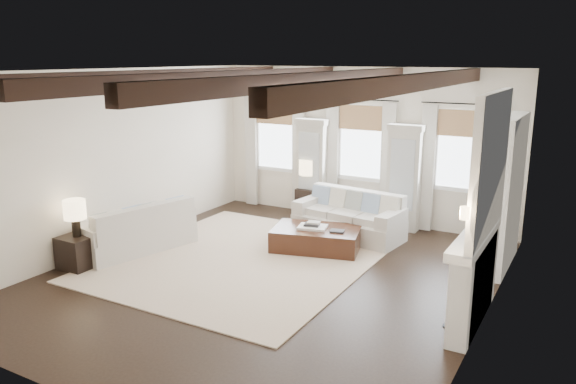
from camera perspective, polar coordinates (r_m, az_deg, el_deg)
The scene contains 16 objects.
ground at distance 8.99m, azimuth -1.98°, elevation -8.62°, with size 7.50×7.50×0.00m, color black.
room_shell at distance 8.89m, azimuth 5.07°, elevation 3.77°, with size 6.54×7.54×3.22m.
area_rug at distance 9.74m, azimuth -4.64°, elevation -6.81°, with size 4.12×4.67×0.02m, color beige.
sofa_back at distance 10.89m, azimuth 6.33°, elevation -2.70°, with size 2.16×1.17×0.88m.
sofa_left at distance 10.39m, azimuth -15.04°, elevation -3.89°, with size 1.39×2.22×0.88m.
ottoman at distance 10.15m, azimuth 2.90°, elevation -4.78°, with size 1.53×0.96×0.40m, color black.
tray at distance 10.09m, azimuth 2.51°, elevation -3.57°, with size 0.50×0.38×0.04m, color white.
book_lower at distance 10.10m, azimuth 2.43°, elevation -3.32°, with size 0.26×0.20×0.04m, color #262628.
book_upper at distance 10.10m, azimuth 2.63°, elevation -3.11°, with size 0.22×0.17×0.03m, color beige.
book_loose at distance 9.90m, azimuth 5.02°, elevation -3.98°, with size 0.24×0.18×0.03m, color #262628.
side_table_front at distance 9.89m, azimuth -20.50°, elevation -5.73°, with size 0.54×0.54×0.54m, color black.
lamp_front at distance 9.69m, azimuth -20.84°, elevation -1.88°, with size 0.36×0.36×0.61m.
side_table_back at distance 12.23m, azimuth 1.97°, elevation -1.05°, with size 0.41×0.41×0.62m, color black.
lamp_back at distance 12.06m, azimuth 2.00°, elevation 2.36°, with size 0.37×0.37×0.64m.
candlestick_near at distance 7.62m, azimuth 16.11°, elevation -11.02°, with size 0.14×0.14×0.71m.
candlestick_far at distance 8.18m, azimuth 17.23°, elevation -8.88°, with size 0.18×0.18×0.87m.
Camera 1 is at (4.36, -7.09, 3.40)m, focal length 35.00 mm.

